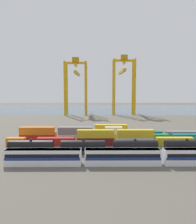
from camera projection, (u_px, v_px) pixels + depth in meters
ground_plane at (107, 126)px, 117.21m from camera, size 420.00×420.00×0.00m
harbour_water at (102, 109)px, 221.57m from camera, size 400.00×110.00×0.01m
passenger_train at (123, 156)px, 56.94m from camera, size 57.02×3.14×3.90m
freight_tank_row at (135, 147)px, 66.89m from camera, size 72.31×2.79×4.25m
shipping_container_0 at (16, 142)px, 76.68m from camera, size 6.04×2.44×2.60m
shipping_container_1 at (56, 141)px, 76.80m from camera, size 12.10×2.44×2.60m
shipping_container_2 at (96, 141)px, 76.92m from camera, size 12.10×2.44×2.60m
shipping_container_3 at (96, 134)px, 76.67m from camera, size 12.10×2.44×2.60m
shipping_container_4 at (135, 141)px, 77.04m from camera, size 12.10×2.44×2.60m
shipping_container_5 at (135, 134)px, 76.79m from camera, size 12.10×2.44×2.60m
shipping_container_6 at (175, 141)px, 77.16m from camera, size 12.10×2.44×2.60m
shipping_container_8 at (37, 138)px, 82.44m from camera, size 12.10×2.44×2.60m
shipping_container_9 at (37, 131)px, 82.19m from camera, size 12.10×2.44×2.60m
shipping_container_10 at (75, 138)px, 82.57m from camera, size 12.10×2.44×2.60m
shipping_container_11 at (75, 131)px, 82.32m from camera, size 12.10×2.44×2.60m
shipping_container_12 at (113, 138)px, 82.69m from camera, size 6.04×2.44×2.60m
shipping_container_13 at (114, 131)px, 82.44m from camera, size 6.04×2.44×2.60m
shipping_container_14 at (151, 138)px, 82.81m from camera, size 12.10×2.44×2.60m
shipping_container_15 at (189, 138)px, 82.93m from camera, size 12.10×2.44×2.60m
shipping_container_16 at (40, 135)px, 88.16m from camera, size 12.10×2.44×2.60m
shipping_container_17 at (76, 135)px, 88.28m from camera, size 12.10×2.44×2.60m
shipping_container_18 at (111, 135)px, 88.40m from camera, size 12.10×2.44×2.60m
shipping_container_19 at (111, 128)px, 88.15m from camera, size 12.10×2.44×2.60m
shipping_container_20 at (146, 135)px, 88.52m from camera, size 12.10×2.44×2.60m
shipping_container_21 at (181, 135)px, 88.64m from camera, size 12.10×2.44×2.60m
gantry_crane_west at (76, 80)px, 173.40m from camera, size 16.34×38.73×41.59m
gantry_crane_central at (123, 78)px, 173.84m from camera, size 16.32×39.67×43.36m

